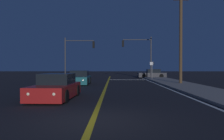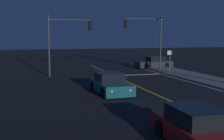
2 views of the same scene
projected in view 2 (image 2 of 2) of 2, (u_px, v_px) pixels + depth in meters
The scene contains 8 objects.
lane_line_center at pixel (166, 99), 17.90m from camera, with size 0.20×42.06×0.01m, color gold.
stop_bar at pixel (139, 75), 28.98m from camera, with size 5.15×0.50×0.01m, color white.
car_distant_tail_teal at pixel (110, 84), 19.79m from camera, with size 2.06×4.42×1.34m.
car_lead_oncoming_charcoal at pixel (154, 63), 35.08m from camera, with size 4.31×2.08×1.34m.
car_parked_curb_red at pixel (200, 130), 10.16m from camera, with size 2.06×4.64×1.34m.
traffic_signal_near_right at pixel (148, 34), 31.24m from camera, with size 4.21×0.28×5.95m.
traffic_signal_far_left at pixel (65, 36), 27.41m from camera, with size 4.10×0.28×5.66m.
street_sign_corner at pixel (170, 58), 29.18m from camera, with size 0.56×0.12×2.38m.
Camera 2 is at (-8.11, -3.56, 3.83)m, focal length 47.48 mm.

